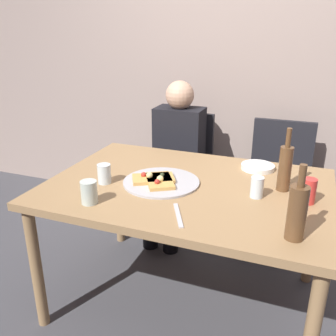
{
  "coord_description": "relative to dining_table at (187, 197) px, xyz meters",
  "views": [
    {
      "loc": [
        0.54,
        -1.71,
        1.54
      ],
      "look_at": [
        -0.14,
        0.07,
        0.81
      ],
      "focal_mm": 39.56,
      "sensor_mm": 36.0,
      "label": 1
    }
  ],
  "objects": [
    {
      "name": "tumbler_near",
      "position": [
        -0.42,
        -0.14,
        0.13
      ],
      "size": [
        0.07,
        0.07,
        0.1
      ],
      "primitive_type": "cylinder",
      "color": "silver",
      "rests_on": "dining_table"
    },
    {
      "name": "pizza_slice_extra",
      "position": [
        -0.18,
        -0.04,
        0.1
      ],
      "size": [
        0.26,
        0.22,
        0.05
      ],
      "color": "tan",
      "rests_on": "pizza_tray"
    },
    {
      "name": "pizza_slice_last",
      "position": [
        -0.14,
        -0.05,
        0.1
      ],
      "size": [
        0.22,
        0.26,
        0.05
      ],
      "color": "tan",
      "rests_on": "pizza_tray"
    },
    {
      "name": "plate_stack",
      "position": [
        0.31,
        0.36,
        0.09
      ],
      "size": [
        0.19,
        0.19,
        0.03
      ],
      "primitive_type": "cylinder",
      "color": "white",
      "rests_on": "dining_table"
    },
    {
      "name": "wine_bottle",
      "position": [
        0.56,
        -0.35,
        0.2
      ],
      "size": [
        0.07,
        0.07,
        0.31
      ],
      "color": "brown",
      "rests_on": "dining_table"
    },
    {
      "name": "pizza_tray",
      "position": [
        -0.14,
        -0.03,
        0.08
      ],
      "size": [
        0.41,
        0.41,
        0.01
      ],
      "primitive_type": "cylinder",
      "color": "#ADADB2",
      "rests_on": "dining_table"
    },
    {
      "name": "wine_glass",
      "position": [
        -0.37,
        -0.37,
        0.13
      ],
      "size": [
        0.08,
        0.08,
        0.11
      ],
      "primitive_type": "cylinder",
      "color": "#B7C6BC",
      "rests_on": "dining_table"
    },
    {
      "name": "guest_in_sweater",
      "position": [
        -0.35,
        0.76,
        -0.04
      ],
      "size": [
        0.36,
        0.56,
        1.17
      ],
      "rotation": [
        0.0,
        0.0,
        3.14
      ],
      "color": "black",
      "rests_on": "ground_plane"
    },
    {
      "name": "dining_table",
      "position": [
        0.0,
        0.0,
        0.0
      ],
      "size": [
        1.46,
        1.03,
        0.76
      ],
      "color": "#99754C",
      "rests_on": "ground_plane"
    },
    {
      "name": "soda_can",
      "position": [
        0.6,
        0.0,
        0.14
      ],
      "size": [
        0.07,
        0.07,
        0.12
      ],
      "primitive_type": "cylinder",
      "color": "red",
      "rests_on": "dining_table"
    },
    {
      "name": "ground_plane",
      "position": [
        0.0,
        0.0,
        -0.68
      ],
      "size": [
        8.0,
        8.0,
        0.0
      ],
      "primitive_type": "plane",
      "color": "#424247"
    },
    {
      "name": "table_knife",
      "position": [
        0.07,
        -0.34,
        0.08
      ],
      "size": [
        0.12,
        0.21,
        0.01
      ],
      "primitive_type": "cube",
      "rotation": [
        0.0,
        0.0,
        2.03
      ],
      "color": "#B7B7BC",
      "rests_on": "dining_table"
    },
    {
      "name": "chair_left",
      "position": [
        -0.35,
        0.91,
        -0.17
      ],
      "size": [
        0.44,
        0.44,
        0.9
      ],
      "rotation": [
        0.0,
        0.0,
        3.14
      ],
      "color": "black",
      "rests_on": "ground_plane"
    },
    {
      "name": "tumbler_far",
      "position": [
        0.36,
        -0.02,
        0.13
      ],
      "size": [
        0.06,
        0.06,
        0.1
      ],
      "primitive_type": "cylinder",
      "color": "silver",
      "rests_on": "dining_table"
    },
    {
      "name": "back_wall",
      "position": [
        0.0,
        1.29,
        0.62
      ],
      "size": [
        6.0,
        0.1,
        2.6
      ],
      "primitive_type": "cube",
      "color": "gray",
      "rests_on": "ground_plane"
    },
    {
      "name": "chair_right",
      "position": [
        0.4,
        0.91,
        -0.17
      ],
      "size": [
        0.44,
        0.44,
        0.9
      ],
      "rotation": [
        0.0,
        0.0,
        3.14
      ],
      "color": "black",
      "rests_on": "ground_plane"
    },
    {
      "name": "beer_bottle",
      "position": [
        0.47,
        0.11,
        0.2
      ],
      "size": [
        0.07,
        0.07,
        0.33
      ],
      "color": "brown",
      "rests_on": "dining_table"
    }
  ]
}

